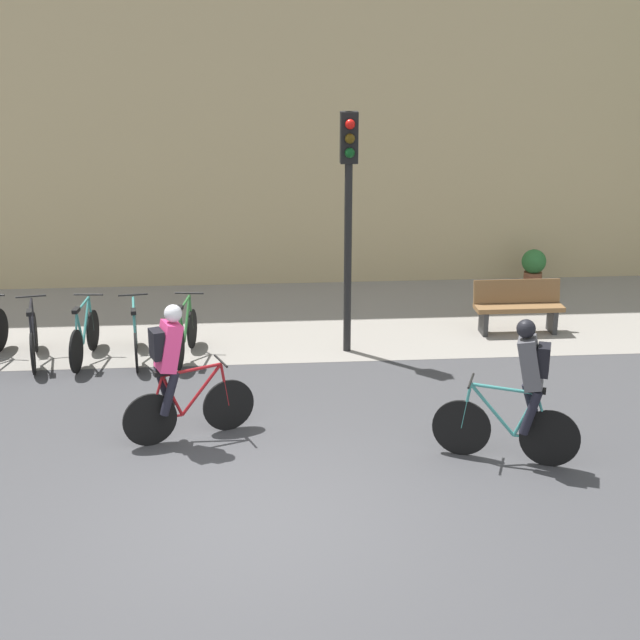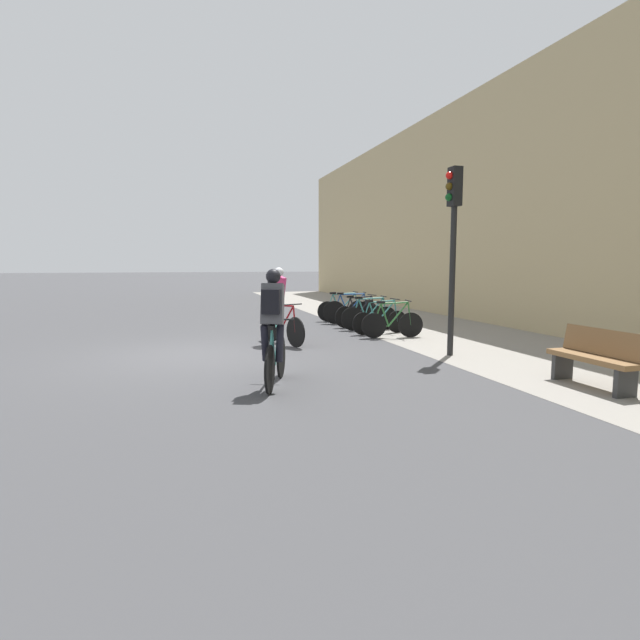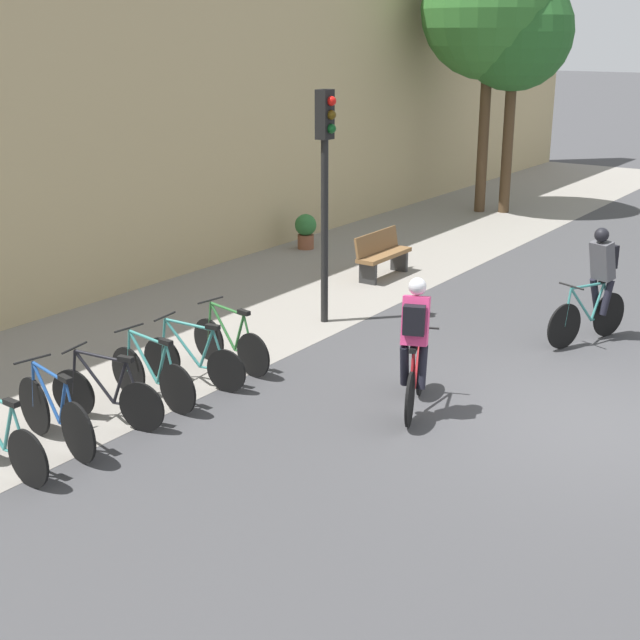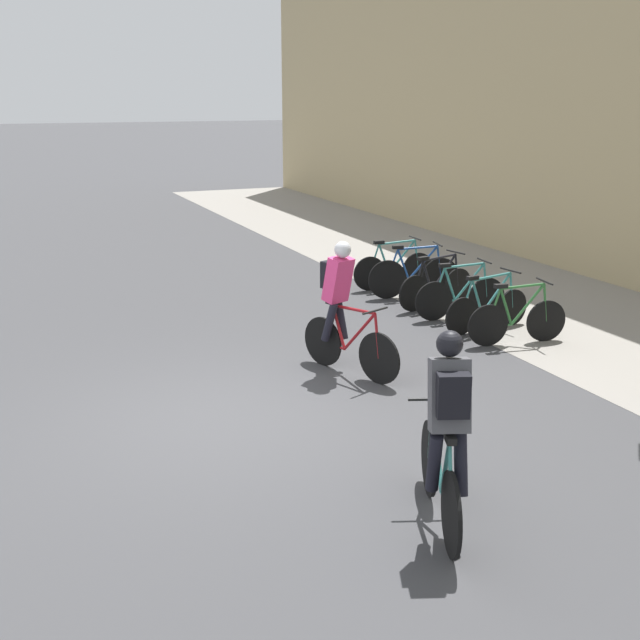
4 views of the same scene
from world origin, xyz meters
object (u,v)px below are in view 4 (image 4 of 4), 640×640
at_px(cyclist_pink, 341,303).
at_px(parked_bike_2, 436,286).
at_px(parked_bike_4, 487,307).
at_px(parked_bike_3, 460,295).
at_px(parked_bike_0, 394,268).
at_px(cyclist_grey, 446,429).
at_px(parked_bike_5, 517,319).
at_px(parked_bike_1, 414,275).

height_order(cyclist_pink, parked_bike_2, cyclist_pink).
height_order(parked_bike_2, parked_bike_4, parked_bike_2).
xyz_separation_m(parked_bike_2, parked_bike_3, (0.77, 0.00, 0.01)).
relative_size(parked_bike_0, parked_bike_4, 1.03).
bearing_deg(parked_bike_3, parked_bike_4, -0.15).
relative_size(cyclist_pink, cyclist_grey, 0.99).
bearing_deg(cyclist_pink, cyclist_grey, -12.64).
bearing_deg(parked_bike_5, parked_bike_0, -179.99).
relative_size(cyclist_grey, parked_bike_5, 1.13).
xyz_separation_m(cyclist_grey, parked_bike_4, (-4.95, 3.84, -0.57)).
bearing_deg(parked_bike_0, parked_bike_2, 0.00).
relative_size(parked_bike_2, parked_bike_3, 1.00).
height_order(cyclist_grey, parked_bike_5, cyclist_grey).
bearing_deg(parked_bike_4, parked_bike_1, 179.94).
bearing_deg(parked_bike_2, parked_bike_4, -0.04).
relative_size(parked_bike_2, parked_bike_4, 0.99).
relative_size(parked_bike_3, parked_bike_4, 0.99).
xyz_separation_m(parked_bike_1, parked_bike_3, (1.55, -0.00, -0.02)).
height_order(cyclist_grey, parked_bike_0, cyclist_grey).
bearing_deg(cyclist_grey, parked_bike_3, 146.13).
distance_m(cyclist_grey, parked_bike_2, 7.58).
height_order(cyclist_grey, parked_bike_2, cyclist_grey).
bearing_deg(parked_bike_5, parked_bike_2, -179.98).
height_order(cyclist_pink, parked_bike_3, cyclist_pink).
distance_m(parked_bike_2, parked_bike_3, 0.77).
distance_m(cyclist_pink, cyclist_grey, 4.19).
xyz_separation_m(parked_bike_1, parked_bike_2, (0.78, -0.00, -0.03)).
xyz_separation_m(parked_bike_0, parked_bike_3, (2.33, 0.00, -0.00)).
bearing_deg(parked_bike_2, cyclist_pink, -50.52).
distance_m(cyclist_grey, parked_bike_5, 5.71).
bearing_deg(cyclist_pink, parked_bike_1, 137.46).
bearing_deg(parked_bike_2, cyclist_grey, -30.59).
relative_size(parked_bike_4, parked_bike_5, 1.04).
height_order(parked_bike_3, parked_bike_4, parked_bike_3).
xyz_separation_m(cyclist_grey, parked_bike_2, (-6.51, 3.85, -0.56)).
relative_size(cyclist_grey, parked_bike_4, 1.09).
bearing_deg(cyclist_grey, cyclist_pink, 167.36).
bearing_deg(parked_bike_1, cyclist_pink, -42.54).
relative_size(parked_bike_0, parked_bike_1, 0.99).
bearing_deg(parked_bike_3, cyclist_grey, -33.87).
bearing_deg(cyclist_pink, parked_bike_5, 91.69).
xyz_separation_m(parked_bike_0, parked_bike_2, (1.55, 0.00, -0.01)).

